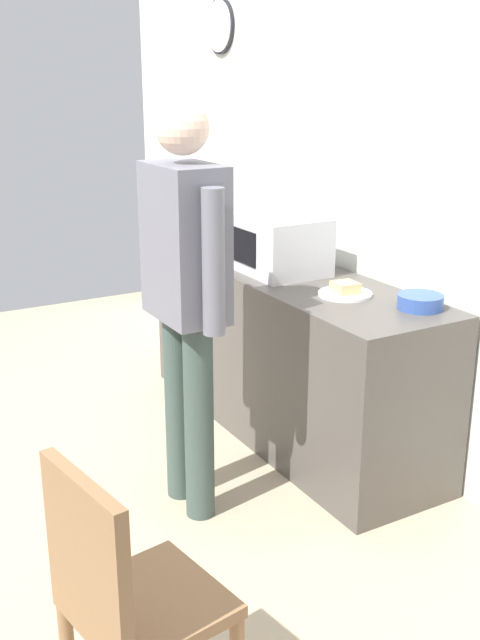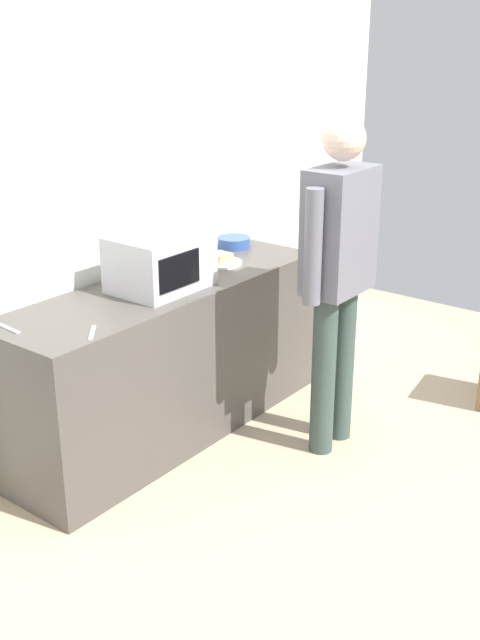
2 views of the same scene
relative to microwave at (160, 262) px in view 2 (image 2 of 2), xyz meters
The scene contains 9 objects.
ground_plane 1.59m from the microwave, 86.22° to the right, with size 6.00×6.00×0.00m, color tan.
back_wall 0.49m from the microwave, 79.90° to the left, with size 5.40×0.13×2.60m.
kitchen_counter 0.60m from the microwave, 24.97° to the left, with size 2.07×0.62×0.90m, color #4C4742.
microwave is the anchor object (origin of this frame).
sandwich_plate 0.56m from the microwave, ahead, with size 0.26×0.26×0.07m.
salad_bowl 0.91m from the microwave, 12.58° to the left, with size 0.21×0.21×0.07m, color #33519E.
fork_utensil 0.90m from the microwave, behind, with size 0.17×0.02×0.01m, color silver.
spoon_utensil 0.71m from the microwave, 163.59° to the right, with size 0.17×0.02×0.01m, color silver.
person_standing 0.94m from the microwave, 57.00° to the right, with size 0.59×0.24×1.81m.
Camera 2 is at (-2.94, -1.57, 2.23)m, focal length 43.62 mm.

